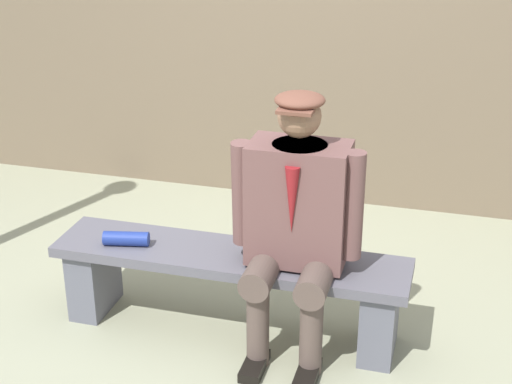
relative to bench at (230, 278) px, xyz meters
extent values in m
plane|color=gray|center=(0.00, 0.00, -0.30)|extent=(30.00, 30.00, 0.00)
cube|color=#575560|center=(0.00, 0.00, 0.12)|extent=(1.82, 0.39, 0.05)
cube|color=slate|center=(-0.77, 0.00, -0.11)|extent=(0.16, 0.33, 0.40)
cube|color=slate|center=(0.77, 0.00, -0.11)|extent=(0.16, 0.33, 0.40)
cube|color=brown|center=(-0.35, 0.00, 0.46)|extent=(0.47, 0.27, 0.60)
cylinder|color=#1E2338|center=(-0.35, 0.00, 0.73)|extent=(0.26, 0.26, 0.06)
cone|color=maroon|center=(-0.35, 0.14, 0.54)|extent=(0.07, 0.07, 0.33)
sphere|color=#8C664C|center=(-0.35, 0.02, 0.90)|extent=(0.20, 0.20, 0.20)
ellipsoid|color=brown|center=(-0.35, 0.02, 0.98)|extent=(0.23, 0.23, 0.07)
cube|color=brown|center=(-0.35, 0.11, 0.95)|extent=(0.16, 0.09, 0.02)
cylinder|color=brown|center=(-0.48, 0.13, 0.16)|extent=(0.15, 0.42, 0.15)
cylinder|color=brown|center=(-0.48, 0.25, -0.07)|extent=(0.11, 0.11, 0.47)
cube|color=black|center=(-0.48, 0.31, -0.28)|extent=(0.10, 0.24, 0.05)
cylinder|color=brown|center=(-0.62, 0.04, 0.50)|extent=(0.10, 0.11, 0.53)
cylinder|color=brown|center=(-0.22, 0.13, 0.16)|extent=(0.15, 0.42, 0.15)
cylinder|color=brown|center=(-0.22, 0.25, -0.07)|extent=(0.11, 0.11, 0.47)
cube|color=black|center=(-0.22, 0.31, -0.28)|extent=(0.10, 0.24, 0.05)
cylinder|color=brown|center=(-0.08, 0.04, 0.50)|extent=(0.11, 0.14, 0.53)
cylinder|color=navy|center=(0.53, 0.06, 0.18)|extent=(0.24, 0.12, 0.07)
cube|color=#705F4A|center=(0.00, -1.90, 0.83)|extent=(12.00, 0.24, 2.26)
camera|label=1|loc=(-1.04, 3.26, 1.96)|focal=53.90mm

